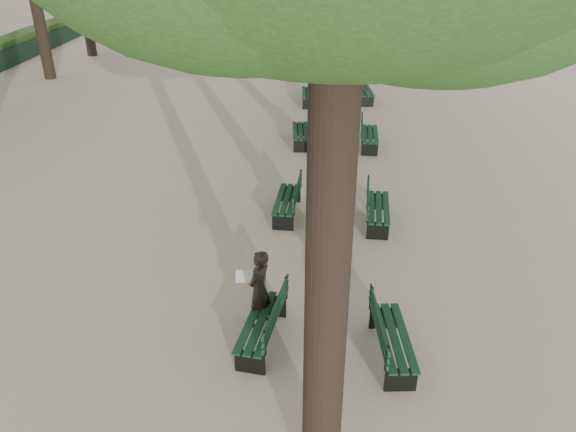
{
  "coord_description": "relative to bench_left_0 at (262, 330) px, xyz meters",
  "views": [
    {
      "loc": [
        1.52,
        -7.31,
        6.73
      ],
      "look_at": [
        0.6,
        3.0,
        1.2
      ],
      "focal_mm": 35.0,
      "sensor_mm": 36.0,
      "label": 1
    }
  ],
  "objects": [
    {
      "name": "pedestrian_d",
      "position": [
        -0.91,
        24.48,
        0.57
      ],
      "size": [
        0.64,
        0.89,
        1.69
      ],
      "primitive_type": "imported",
      "rotation": [
        0.0,
        0.0,
        5.12
      ],
      "color": "#262628",
      "rests_on": "ground"
    },
    {
      "name": "bench_right_1",
      "position": [
        2.27,
        4.62,
        0.0
      ],
      "size": [
        0.64,
        1.82,
        0.92
      ],
      "color": "black",
      "rests_on": "ground"
    },
    {
      "name": "man_with_map",
      "position": [
        -0.1,
        0.51,
        0.51
      ],
      "size": [
        0.7,
        0.7,
        1.57
      ],
      "color": "black",
      "rests_on": "ground"
    },
    {
      "name": "bench_left_3",
      "position": [
        0.0,
        14.63,
        0.0
      ],
      "size": [
        0.7,
        1.84,
        0.92
      ],
      "color": "black",
      "rests_on": "ground"
    },
    {
      "name": "bench_right_2",
      "position": [
        2.27,
        9.9,
        0.0
      ],
      "size": [
        0.6,
        1.81,
        0.92
      ],
      "color": "black",
      "rests_on": "ground"
    },
    {
      "name": "bench_right_0",
      "position": [
        2.27,
        -0.19,
        0.0
      ],
      "size": [
        0.77,
        1.85,
        0.92
      ],
      "color": "black",
      "rests_on": "ground"
    },
    {
      "name": "bench_right_3",
      "position": [
        2.27,
        15.16,
        0.0
      ],
      "size": [
        0.79,
        1.86,
        0.92
      ],
      "color": "black",
      "rests_on": "ground"
    },
    {
      "name": "pedestrian_c",
      "position": [
        7.84,
        25.02,
        0.63
      ],
      "size": [
        0.38,
        1.06,
        1.79
      ],
      "primitive_type": "imported",
      "rotation": [
        0.0,
        0.0,
        4.73
      ],
      "color": "#262628",
      "rests_on": "ground"
    },
    {
      "name": "ground",
      "position": [
        -0.37,
        -0.42,
        -0.27
      ],
      "size": [
        120.0,
        120.0,
        0.0
      ],
      "primitive_type": "plane",
      "color": "beige",
      "rests_on": "ground"
    },
    {
      "name": "pedestrian_b",
      "position": [
        0.94,
        27.71,
        0.52
      ],
      "size": [
        0.55,
        1.06,
        1.57
      ],
      "primitive_type": "imported",
      "rotation": [
        0.0,
        0.0,
        4.47
      ],
      "color": "#262628",
      "rests_on": "ground"
    },
    {
      "name": "bench_left_2",
      "position": [
        0.0,
        10.0,
        0.0
      ],
      "size": [
        0.73,
        1.85,
        0.92
      ],
      "color": "black",
      "rests_on": "ground"
    },
    {
      "name": "bench_left_1",
      "position": [
        0.0,
        4.87,
        0.0
      ],
      "size": [
        0.64,
        1.82,
        0.92
      ],
      "color": "black",
      "rests_on": "ground"
    },
    {
      "name": "bench_left_0",
      "position": [
        0.0,
        0.0,
        0.0
      ],
      "size": [
        0.8,
        1.86,
        0.92
      ],
      "color": "black",
      "rests_on": "ground"
    }
  ]
}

